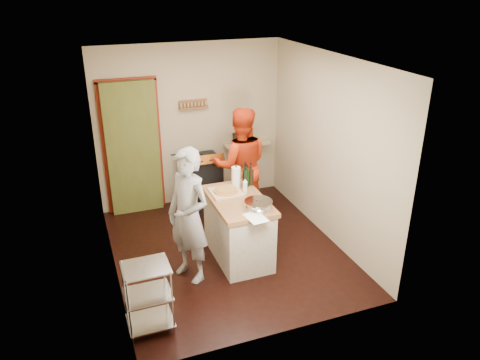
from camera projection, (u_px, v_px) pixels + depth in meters
name	position (u px, v px, depth m)	size (l,w,h in m)	color
floor	(227.00, 250.00, 6.49)	(3.50, 3.50, 0.00)	black
back_wall	(151.00, 139.00, 7.37)	(3.00, 0.44, 2.60)	tan
left_wall	(105.00, 179.00, 5.49)	(0.04, 3.50, 2.60)	tan
right_wall	(329.00, 149.00, 6.45)	(0.04, 3.50, 2.60)	tan
ceiling	(225.00, 59.00, 5.45)	(3.00, 3.50, 0.02)	white
stove	(201.00, 181.00, 7.55)	(0.60, 0.63, 1.00)	black
wire_shelving	(148.00, 295.00, 4.88)	(0.48, 0.40, 0.80)	silver
island	(239.00, 226.00, 6.17)	(0.69, 1.29, 1.18)	beige
person_stripe	(189.00, 216.00, 5.60)	(0.62, 0.41, 1.70)	#9E9DA2
person_red	(240.00, 165.00, 7.02)	(0.86, 0.67, 1.77)	red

